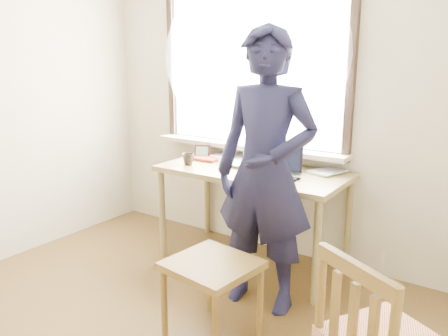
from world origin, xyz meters
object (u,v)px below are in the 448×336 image
Objects in this scene: desk at (253,179)px; mug_dark at (188,159)px; work_chair at (212,274)px; mug_white at (250,157)px; person at (265,172)px; laptop at (278,167)px.

desk is 0.57m from mug_dark.
mug_dark is 1.28m from work_chair.
mug_white is (-0.16, 0.21, 0.13)m from desk.
desk is at bearing 107.97° from work_chair.
desk is 12.80× the size of mug_white.
mug_white is at bearing 126.51° from desk.
mug_dark reaches higher than mug_white.
desk is 0.67m from person.
desk is 0.28m from laptop.
mug_dark is at bearing -132.59° from mug_white.
work_chair is (0.86, -0.85, -0.44)m from mug_dark.
mug_white is at bearing 148.28° from laptop.
person reaches higher than mug_white.
mug_dark is 0.97m from person.
desk is 14.58× the size of mug_dark.
mug_white reaches higher than work_chair.
desk is at bearing 172.69° from laptop.
laptop reaches higher than mug_white.
desk is at bearing 19.00° from mug_dark.
laptop is 0.22× the size of person.
person is at bearing -19.21° from mug_dark.
mug_dark reaches higher than desk.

